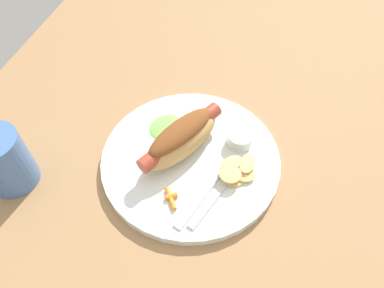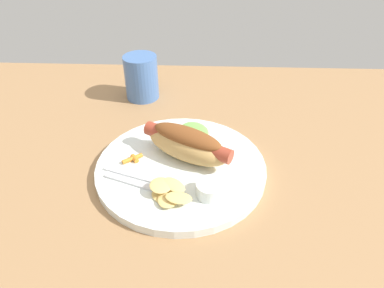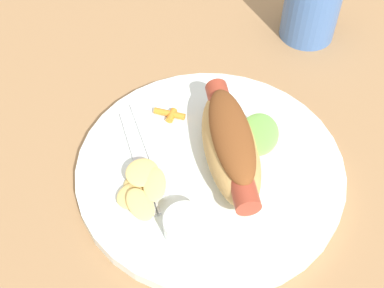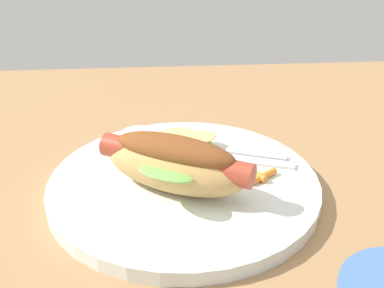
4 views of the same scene
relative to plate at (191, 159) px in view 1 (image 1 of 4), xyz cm
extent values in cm
cube|color=#9E754C|center=(-3.16, -0.73, -1.70)|extent=(120.00, 90.00, 1.80)
cylinder|color=white|center=(0.00, 0.00, 0.00)|extent=(30.30, 30.30, 1.60)
ellipsoid|color=tan|center=(-1.02, -1.88, 3.49)|extent=(16.65, 12.61, 5.38)
cylinder|color=#A33D28|center=(-1.02, -1.88, 4.43)|extent=(16.32, 10.50, 2.61)
ellipsoid|color=brown|center=(-1.02, -1.88, 5.61)|extent=(13.88, 10.22, 2.82)
ellipsoid|color=#7FC65B|center=(-2.11, -4.89, 4.57)|extent=(7.43, 7.04, 1.87)
cylinder|color=white|center=(-5.13, 7.37, 1.97)|extent=(4.46, 4.46, 2.34)
cube|color=silver|center=(6.91, 5.54, 1.00)|extent=(11.86, 5.32, 0.40)
cube|color=silver|center=(-0.17, 8.61, 1.00)|extent=(3.11, 1.38, 0.40)
cube|color=silver|center=(-0.32, 8.19, 1.00)|extent=(3.11, 1.38, 0.40)
cube|color=silver|center=(-0.48, 7.77, 1.00)|extent=(3.11, 1.38, 0.40)
cube|color=silver|center=(6.29, 3.85, 0.98)|extent=(14.18, 5.96, 0.36)
ellipsoid|color=#E8C470|center=(2.21, 8.41, 1.05)|extent=(5.32, 4.98, 0.50)
ellipsoid|color=#E8C470|center=(1.24, 9.14, 1.51)|extent=(4.41, 4.88, 0.80)
ellipsoid|color=#E8C470|center=(-0.32, 9.56, 2.07)|extent=(4.53, 3.08, 0.77)
ellipsoid|color=#E8C470|center=(2.69, 7.28, 2.44)|extent=(5.09, 5.08, 0.75)
ellipsoid|color=#E8C470|center=(0.61, 7.11, 2.43)|extent=(4.83, 4.43, 1.07)
cylinder|color=orange|center=(8.83, -0.63, 1.19)|extent=(3.60, 2.91, 0.79)
cylinder|color=orange|center=(8.41, -0.58, 1.23)|extent=(1.76, 2.00, 0.87)
cylinder|color=#4770B2|center=(11.11, -27.10, 4.39)|extent=(7.83, 7.83, 10.39)
camera|label=1|loc=(34.03, 9.71, 50.09)|focal=33.48mm
camera|label=2|loc=(-3.92, 47.11, 40.63)|focal=32.32mm
camera|label=3|loc=(-25.40, 22.11, 45.31)|focal=46.28mm
camera|label=4|loc=(-2.60, -46.28, 29.46)|focal=45.41mm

